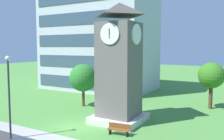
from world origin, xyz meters
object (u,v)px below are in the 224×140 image
clock_tower (119,69)px  tree_near_tower (83,78)px  street_lamp (9,88)px  tree_by_building (211,76)px  park_bench (119,129)px

clock_tower → tree_near_tower: 7.37m
street_lamp → tree_near_tower: size_ratio=1.26×
street_lamp → tree_by_building: 20.87m
tree_near_tower → tree_by_building: 14.56m
tree_near_tower → clock_tower: bearing=-26.1°
tree_by_building → tree_near_tower: bearing=-155.0°
park_bench → street_lamp: street_lamp is taller
park_bench → tree_by_building: 13.81m
park_bench → street_lamp: (-6.70, -4.82, 3.40)m
clock_tower → tree_near_tower: clock_tower is taller
park_bench → tree_by_building: tree_by_building is taller
street_lamp → clock_tower: bearing=57.4°
tree_near_tower → tree_by_building: size_ratio=0.95×
street_lamp → tree_near_tower: street_lamp is taller
tree_by_building → street_lamp: bearing=-124.3°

